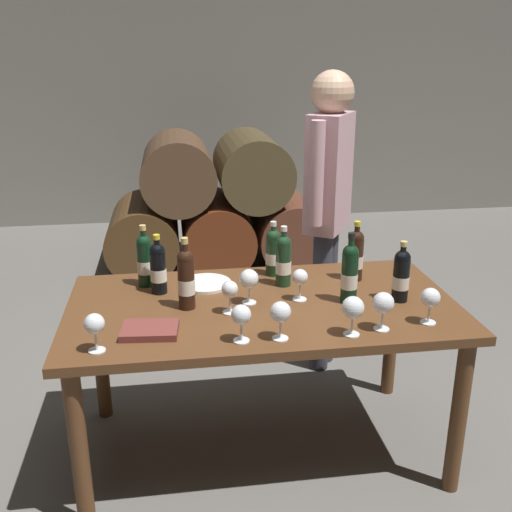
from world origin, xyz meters
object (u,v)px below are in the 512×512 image
Objects in this scene: wine_glass_7 at (353,308)px; tasting_notebook at (150,330)px; wine_bottle_6 at (401,275)px; wine_glass_1 at (241,316)px; wine_bottle_1 at (145,260)px; wine_glass_2 at (230,290)px; dining_table at (263,322)px; wine_bottle_4 at (356,255)px; wine_glass_5 at (383,304)px; wine_glass_0 at (430,299)px; wine_glass_4 at (94,325)px; wine_bottle_2 at (350,273)px; wine_glass_3 at (249,280)px; wine_glass_6 at (300,278)px; wine_bottle_7 at (273,252)px; wine_bottle_0 at (158,268)px; serving_plate at (206,283)px; wine_bottle_5 at (283,260)px; wine_glass_8 at (281,313)px; sommelier_presenting at (328,196)px; wine_bottle_3 at (186,278)px.

tasting_notebook is (-0.78, 0.13, -0.10)m from wine_glass_7.
wine_glass_1 is at bearing -158.98° from wine_bottle_6.
wine_bottle_1 is 0.51m from wine_glass_2.
wine_glass_2 is at bearing 148.89° from wine_glass_7.
dining_table is at bearing 130.20° from wine_glass_7.
wine_glass_5 is (-0.06, -0.54, -0.01)m from wine_bottle_4.
wine_bottle_1 is 1.93× the size of wine_glass_0.
wine_bottle_6 is at bearing 12.52° from wine_glass_4.
wine_bottle_1 is 1.96× the size of wine_glass_1.
wine_bottle_2 is 0.59m from wine_glass_1.
wine_glass_3 is 1.09× the size of wine_glass_6.
wine_bottle_2 is 0.22m from wine_glass_6.
wine_bottle_6 reaches higher than wine_glass_1.
wine_glass_6 is (0.06, -0.32, -0.02)m from wine_bottle_7.
wine_bottle_1 is (-0.06, 0.10, 0.01)m from wine_bottle_0.
serving_plate is (0.22, 0.06, -0.11)m from wine_bottle_0.
wine_glass_2 is (-0.79, 0.21, -0.01)m from wine_glass_0.
wine_bottle_5 reaches higher than wine_glass_5.
wine_bottle_6 reaches higher than wine_glass_8.
wine_glass_6 is at bearing 127.83° from wine_glass_5.
wine_glass_1 is at bearing 178.83° from wine_glass_7.
wine_glass_3 is at bearing 77.63° from wine_glass_1.
wine_bottle_6 is 0.83m from sommelier_presenting.
wine_bottle_2 is at bearing -6.44° from wine_glass_3.
wine_glass_4 is 0.24m from tasting_notebook.
wine_bottle_2 is 1.16× the size of wine_bottle_6.
wine_bottle_3 is at bearing -165.41° from wine_bottle_4.
sommelier_presenting is (1.16, 1.09, 0.18)m from wine_glass_4.
serving_plate is (-0.08, 0.33, -0.10)m from wine_glass_2.
wine_glass_5 is at bearing -79.51° from wine_bottle_2.
wine_glass_8 is at bearing -50.12° from wine_bottle_1.
tasting_notebook reaches higher than dining_table.
wine_bottle_2 is 0.46m from wine_bottle_7.
wine_bottle_4 is 0.56m from sommelier_presenting.
dining_table is 10.77× the size of wine_glass_3.
wine_bottle_3 is 2.19× the size of wine_glass_2.
wine_bottle_4 reaches higher than wine_glass_4.
dining_table is 10.52× the size of wine_glass_7.
wine_bottle_1 reaches higher than wine_bottle_4.
wine_glass_8 is at bearing -0.84° from wine_glass_1.
wine_bottle_4 is at bearing 84.03° from wine_glass_5.
wine_glass_8 is at bearing -97.53° from wine_bottle_7.
dining_table is at bearing 143.02° from wine_glass_5.
wine_glass_2 is 0.08× the size of sommelier_presenting.
wine_glass_3 is at bearing -135.26° from wine_bottle_5.
wine_bottle_2 is at bearing -43.58° from wine_bottle_5.
wine_bottle_5 is at bearing 39.60° from tasting_notebook.
wine_glass_6 is (0.50, 0.01, -0.03)m from wine_bottle_3.
wine_glass_6 is (-0.47, 0.31, -0.01)m from wine_glass_0.
wine_bottle_5 reaches higher than wine_bottle_7.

